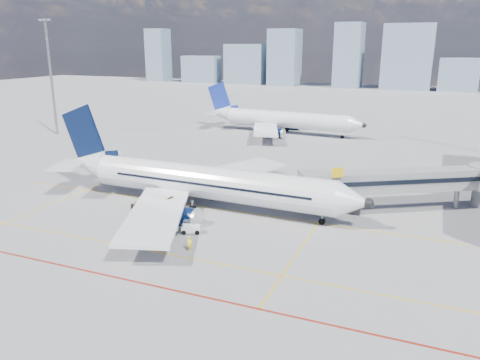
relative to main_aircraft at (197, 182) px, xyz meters
The scene contains 11 objects.
ground 9.04m from the main_aircraft, 76.53° to the right, with size 420.00×420.00×0.00m, color gray.
apron_markings 12.62m from the main_aircraft, 83.46° to the right, with size 90.00×35.12×0.01m.
jet_bridge 26.92m from the main_aircraft, 18.84° to the left, with size 23.55×15.78×6.30m.
floodlight_mast_nw 62.69m from the main_aircraft, 149.07° to the left, with size 3.20×0.61×25.45m.
distant_skyline 182.01m from the main_aircraft, 89.22° to the left, with size 248.41×15.35×29.87m.
main_aircraft is the anchor object (origin of this frame).
second_aircraft 53.54m from the main_aircraft, 96.27° to the left, with size 39.43×34.32×11.51m.
baggage_tug 9.61m from the main_aircraft, 67.60° to the right, with size 2.31×1.91×1.41m.
cargo_dolly 10.25m from the main_aircraft, 86.09° to the right, with size 3.99×2.20×2.08m.
belt_loader 6.85m from the main_aircraft, 136.84° to the right, with size 6.12×2.21×2.46m.
ramp_worker 14.13m from the main_aircraft, 65.63° to the right, with size 0.56×0.37×1.54m, color yellow.
Camera 1 is at (25.10, -42.71, 20.15)m, focal length 35.00 mm.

